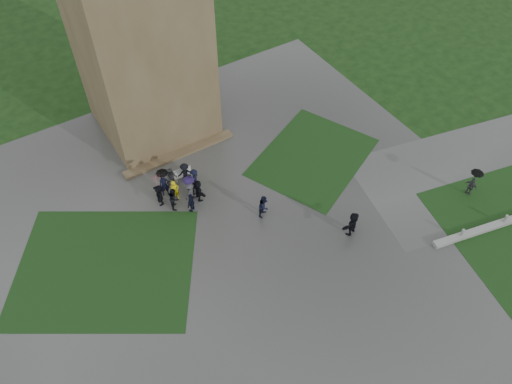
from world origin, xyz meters
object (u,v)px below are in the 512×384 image
bench (183,174)px  pedestrian_near (352,224)px  pedestrian_mid (264,206)px  pedestrian_path (473,182)px  tower (136,22)px

bench → pedestrian_near: size_ratio=0.76×
pedestrian_mid → pedestrian_near: bearing=-78.0°
pedestrian_mid → pedestrian_path: (13.32, -6.15, 0.37)m
pedestrian_path → bench: bearing=143.6°
pedestrian_near → pedestrian_path: bearing=151.5°
tower → pedestrian_mid: tower is taller
bench → pedestrian_path: size_ratio=0.61×
pedestrian_mid → pedestrian_near: 5.98m
tower → pedestrian_mid: bearing=-79.6°
pedestrian_path → pedestrian_near: bearing=169.2°
bench → pedestrian_path: (16.52, -12.16, 0.85)m
pedestrian_mid → pedestrian_near: pedestrian_near is taller
pedestrian_mid → pedestrian_path: pedestrian_path is taller
pedestrian_near → pedestrian_path: (9.26, -1.76, 0.32)m
pedestrian_path → tower: bearing=129.7°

